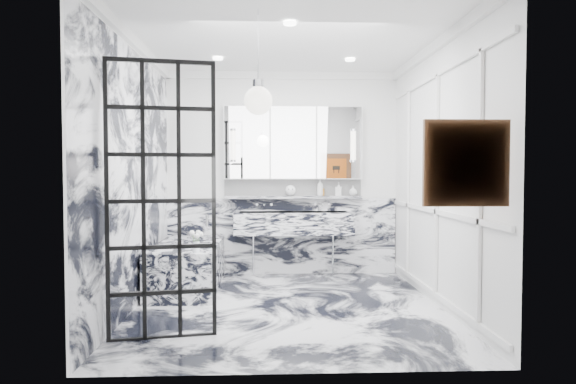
{
  "coord_description": "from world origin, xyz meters",
  "views": [
    {
      "loc": [
        -0.22,
        -5.35,
        1.42
      ],
      "look_at": [
        0.03,
        0.5,
        1.19
      ],
      "focal_mm": 32.0,
      "sensor_mm": 36.0,
      "label": 1
    }
  ],
  "objects_px": {
    "mirror_cabinet": "(293,143)",
    "bathtub": "(188,266)",
    "crittall_door": "(161,201)",
    "trough_sink": "(294,223)"
  },
  "relations": [
    {
      "from": "crittall_door",
      "to": "bathtub",
      "type": "relative_size",
      "value": 1.42
    },
    {
      "from": "mirror_cabinet",
      "to": "bathtub",
      "type": "bearing_deg",
      "value": -147.94
    },
    {
      "from": "trough_sink",
      "to": "bathtub",
      "type": "height_order",
      "value": "trough_sink"
    },
    {
      "from": "crittall_door",
      "to": "trough_sink",
      "type": "relative_size",
      "value": 1.47
    },
    {
      "from": "crittall_door",
      "to": "bathtub",
      "type": "height_order",
      "value": "crittall_door"
    },
    {
      "from": "crittall_door",
      "to": "mirror_cabinet",
      "type": "bearing_deg",
      "value": 55.19
    },
    {
      "from": "trough_sink",
      "to": "mirror_cabinet",
      "type": "relative_size",
      "value": 0.84
    },
    {
      "from": "mirror_cabinet",
      "to": "bathtub",
      "type": "distance_m",
      "value": 2.2
    },
    {
      "from": "crittall_door",
      "to": "trough_sink",
      "type": "bearing_deg",
      "value": 53.73
    },
    {
      "from": "crittall_door",
      "to": "mirror_cabinet",
      "type": "relative_size",
      "value": 1.24
    }
  ]
}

